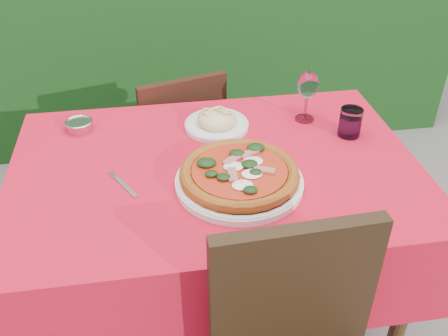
{
  "coord_description": "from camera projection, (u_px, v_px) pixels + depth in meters",
  "views": [
    {
      "loc": [
        -0.17,
        -1.26,
        1.62
      ],
      "look_at": [
        0.02,
        -0.05,
        0.77
      ],
      "focal_mm": 40.0,
      "sensor_mm": 36.0,
      "label": 1
    }
  ],
  "objects": [
    {
      "name": "chair_far",
      "position": [
        178.0,
        144.0,
        2.18
      ],
      "size": [
        0.45,
        0.45,
        0.81
      ],
      "rotation": [
        0.0,
        0.0,
        3.42
      ],
      "color": "black",
      "rests_on": "ground"
    },
    {
      "name": "ground",
      "position": [
        217.0,
        321.0,
        1.97
      ],
      "size": [
        60.0,
        60.0,
        0.0
      ],
      "primitive_type": "plane",
      "color": "slate",
      "rests_on": "ground"
    },
    {
      "name": "pasta_plate",
      "position": [
        217.0,
        122.0,
        1.72
      ],
      "size": [
        0.22,
        0.22,
        0.06
      ],
      "rotation": [
        0.0,
        0.0,
        0.29
      ],
      "color": "white",
      "rests_on": "dining_table"
    },
    {
      "name": "pizza_plate",
      "position": [
        239.0,
        176.0,
        1.44
      ],
      "size": [
        0.42,
        0.42,
        0.07
      ],
      "rotation": [
        0.0,
        0.0,
        0.27
      ],
      "color": "white",
      "rests_on": "dining_table"
    },
    {
      "name": "steel_ramekin",
      "position": [
        79.0,
        126.0,
        1.7
      ],
      "size": [
        0.09,
        0.09,
        0.03
      ],
      "primitive_type": "cylinder",
      "color": "#BABAC2",
      "rests_on": "dining_table"
    },
    {
      "name": "water_glass",
      "position": [
        350.0,
        124.0,
        1.66
      ],
      "size": [
        0.07,
        0.07,
        0.1
      ],
      "color": "silver",
      "rests_on": "dining_table"
    },
    {
      "name": "dining_table",
      "position": [
        216.0,
        203.0,
        1.63
      ],
      "size": [
        1.26,
        0.86,
        0.75
      ],
      "color": "#462D16",
      "rests_on": "ground"
    },
    {
      "name": "wine_glass",
      "position": [
        308.0,
        87.0,
        1.7
      ],
      "size": [
        0.07,
        0.07,
        0.18
      ],
      "color": "silver",
      "rests_on": "dining_table"
    },
    {
      "name": "fork",
      "position": [
        125.0,
        187.0,
        1.44
      ],
      "size": [
        0.1,
        0.16,
        0.0
      ],
      "primitive_type": "cube",
      "rotation": [
        0.0,
        0.0,
        0.5
      ],
      "color": "silver",
      "rests_on": "dining_table"
    }
  ]
}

